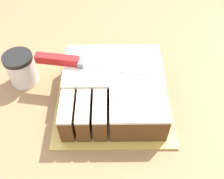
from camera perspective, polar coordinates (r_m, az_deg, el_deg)
countertop at (r=1.12m, az=0.19°, el=-17.33°), size 1.40×1.10×0.95m
cake_board at (r=0.71m, az=0.00°, el=-2.29°), size 0.30×0.30×0.01m
cake at (r=0.67m, az=0.30°, el=0.23°), size 0.26×0.26×0.08m
knife at (r=0.68m, az=-8.94°, el=6.05°), size 0.31×0.07×0.02m
coffee_cup at (r=0.76m, az=-19.16°, el=4.26°), size 0.08×0.08×0.09m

